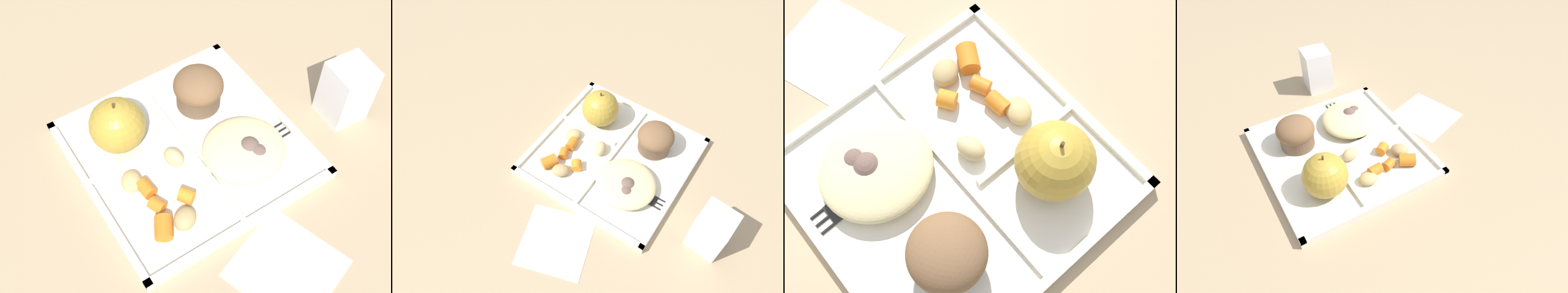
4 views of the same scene
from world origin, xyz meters
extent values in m
plane|color=tan|center=(0.00, 0.00, 0.00)|extent=(6.00, 6.00, 0.00)
cube|color=silver|center=(0.00, 0.00, 0.01)|extent=(0.31, 0.30, 0.01)
cube|color=silver|center=(0.00, -0.14, 0.01)|extent=(0.31, 0.01, 0.01)
cube|color=silver|center=(0.00, 0.14, 0.01)|extent=(0.31, 0.01, 0.01)
cube|color=silver|center=(-0.15, 0.00, 0.01)|extent=(0.01, 0.30, 0.01)
cube|color=silver|center=(0.15, 0.00, 0.01)|extent=(0.01, 0.30, 0.01)
cube|color=silver|center=(0.00, 0.00, 0.01)|extent=(0.01, 0.28, 0.01)
cube|color=silver|center=(-0.08, 0.02, 0.01)|extent=(0.13, 0.01, 0.01)
sphere|color=#B79333|center=(-0.08, 0.07, 0.05)|extent=(0.08, 0.08, 0.08)
cylinder|color=#4C381E|center=(-0.08, 0.07, 0.09)|extent=(0.00, 0.00, 0.01)
cylinder|color=brown|center=(0.06, 0.07, 0.03)|extent=(0.07, 0.07, 0.03)
ellipsoid|color=brown|center=(0.06, 0.07, 0.05)|extent=(0.08, 0.08, 0.05)
cylinder|color=orange|center=(-0.10, -0.09, 0.02)|extent=(0.04, 0.04, 0.02)
cylinder|color=orange|center=(-0.09, -0.06, 0.02)|extent=(0.03, 0.03, 0.02)
cylinder|color=orange|center=(-0.05, -0.07, 0.02)|extent=(0.03, 0.03, 0.02)
cylinder|color=orange|center=(-0.09, -0.03, 0.02)|extent=(0.02, 0.03, 0.02)
ellipsoid|color=tan|center=(-0.03, -0.01, 0.02)|extent=(0.03, 0.04, 0.02)
ellipsoid|color=tan|center=(-0.07, -0.10, 0.02)|extent=(0.05, 0.04, 0.02)
ellipsoid|color=tan|center=(-0.10, -0.01, 0.02)|extent=(0.04, 0.04, 0.02)
ellipsoid|color=beige|center=(0.06, -0.05, 0.03)|extent=(0.12, 0.11, 0.03)
sphere|color=brown|center=(0.07, -0.07, 0.03)|extent=(0.03, 0.03, 0.03)
sphere|color=brown|center=(0.07, -0.06, 0.03)|extent=(0.04, 0.04, 0.04)
cube|color=black|center=(0.05, -0.05, 0.01)|extent=(0.09, 0.01, 0.00)
cube|color=black|center=(0.11, -0.05, 0.01)|extent=(0.04, 0.02, 0.00)
cylinder|color=black|center=(0.14, -0.06, 0.01)|extent=(0.02, 0.00, 0.00)
cylinder|color=black|center=(0.14, -0.05, 0.01)|extent=(0.02, 0.00, 0.00)
cylinder|color=black|center=(0.14, -0.04, 0.01)|extent=(0.02, 0.00, 0.00)
cube|color=white|center=(0.01, -0.22, 0.00)|extent=(0.16, 0.16, 0.00)
camera|label=1|loc=(-0.22, -0.36, 0.64)|focal=47.89mm
camera|label=2|loc=(0.21, -0.41, 0.69)|focal=35.48mm
camera|label=3|loc=(0.08, 0.13, 0.48)|focal=42.44mm
camera|label=4|loc=(-0.45, 0.20, 0.51)|focal=32.07mm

